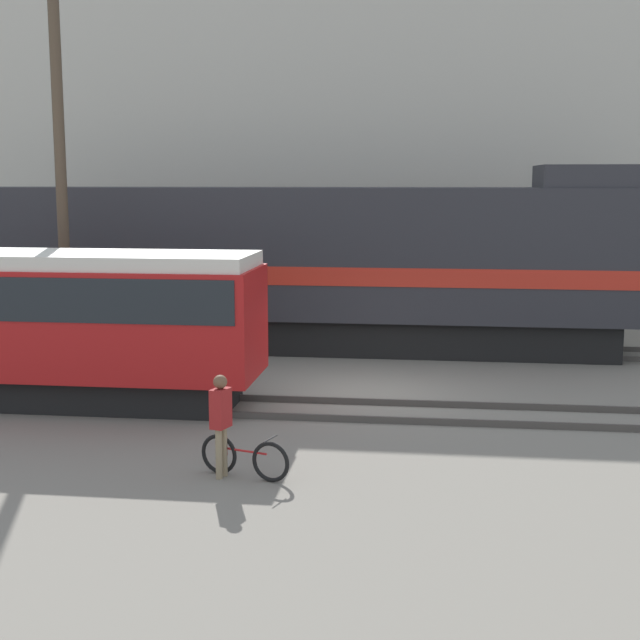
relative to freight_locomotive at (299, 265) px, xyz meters
The scene contains 9 objects.
ground_plane 6.16m from the freight_locomotive, 65.89° to the right, with size 120.00×120.00×0.00m, color slate.
track_near 7.73m from the freight_locomotive, 71.70° to the right, with size 60.00×1.51×0.14m.
track_far 3.30m from the freight_locomotive, ahead, with size 60.00×1.51×0.14m.
building_backdrop 9.36m from the freight_locomotive, 74.67° to the left, with size 49.61×6.00×11.57m.
freight_locomotive is the anchor object (origin of this frame).
streetcar 8.25m from the freight_locomotive, 121.84° to the right, with size 9.01×2.54×3.30m.
bicycle 11.51m from the freight_locomotive, 85.92° to the right, with size 1.58×0.65×0.73m.
person 11.41m from the freight_locomotive, 87.84° to the right, with size 0.32×0.41×1.72m.
utility_pole_left 6.91m from the freight_locomotive, 147.54° to the right, with size 0.28×0.28×9.48m.
Camera 1 is at (1.51, -19.86, 4.84)m, focal length 50.00 mm.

